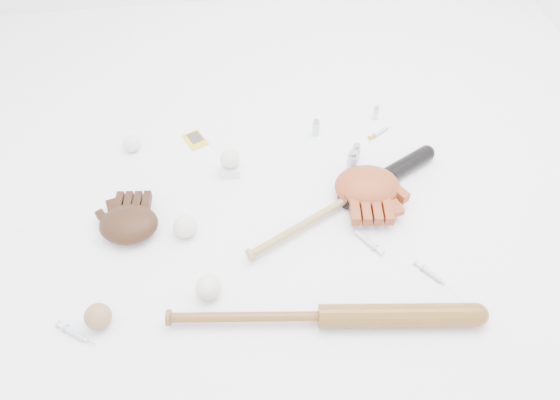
{
  "coord_description": "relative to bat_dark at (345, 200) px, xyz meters",
  "views": [
    {
      "loc": [
        -0.2,
        -1.23,
        1.48
      ],
      "look_at": [
        -0.03,
        0.0,
        0.06
      ],
      "focal_mm": 35.0,
      "sensor_mm": 36.0,
      "label": 1
    }
  ],
  "objects": [
    {
      "name": "bat_wood",
      "position": [
        -0.17,
        -0.44,
        0.0
      ],
      "size": [
        0.98,
        0.19,
        0.07
      ],
      "primitive_type": null,
      "rotation": [
        0.0,
        0.0,
        -0.12
      ],
      "color": "brown",
      "rests_on": "ground"
    },
    {
      "name": "vial_3",
      "position": [
        0.06,
        0.17,
        0.02
      ],
      "size": [
        0.04,
        0.04,
        0.1
      ],
      "primitive_type": "cylinder",
      "color": "silver",
      "rests_on": "ground"
    },
    {
      "name": "syringe_3",
      "position": [
        0.22,
        -0.33,
        -0.02
      ],
      "size": [
        0.12,
        0.14,
        0.02
      ],
      "primitive_type": null,
      "rotation": [
        0.0,
        0.0,
        -0.92
      ],
      "color": "#ADBCC6",
      "rests_on": "ground"
    },
    {
      "name": "trading_card",
      "position": [
        -0.52,
        0.42,
        -0.03
      ],
      "size": [
        0.11,
        0.12,
        0.01
      ],
      "primitive_type": "cube",
      "rotation": [
        0.0,
        0.0,
        0.42
      ],
      "color": "gold",
      "rests_on": "ground"
    },
    {
      "name": "vial_0",
      "position": [
        -0.04,
        0.39,
        0.01
      ],
      "size": [
        0.03,
        0.03,
        0.08
      ],
      "primitive_type": "cylinder",
      "color": "silver",
      "rests_on": "ground"
    },
    {
      "name": "syringe_0",
      "position": [
        -0.9,
        -0.39,
        -0.02
      ],
      "size": [
        0.14,
        0.11,
        0.02
      ],
      "primitive_type": null,
      "rotation": [
        0.0,
        0.0,
        -0.62
      ],
      "color": "#ADBCC6",
      "rests_on": "ground"
    },
    {
      "name": "glove_dark",
      "position": [
        -0.75,
        -0.02,
        0.01
      ],
      "size": [
        0.26,
        0.26,
        0.09
      ],
      "primitive_type": null,
      "rotation": [
        0.0,
        0.0,
        -0.1
      ],
      "color": "black",
      "rests_on": "ground"
    },
    {
      "name": "vial_2",
      "position": [
        0.09,
        0.23,
        0.01
      ],
      "size": [
        0.03,
        0.03,
        0.08
      ],
      "primitive_type": "cylinder",
      "color": "silver",
      "rests_on": "ground"
    },
    {
      "name": "baseball_upper",
      "position": [
        -0.76,
        0.4,
        0.0
      ],
      "size": [
        0.07,
        0.07,
        0.07
      ],
      "primitive_type": "sphere",
      "color": "silver",
      "rests_on": "ground"
    },
    {
      "name": "baseball_left",
      "position": [
        -0.56,
        -0.05,
        0.01
      ],
      "size": [
        0.08,
        0.08,
        0.08
      ],
      "primitive_type": "sphere",
      "color": "silver",
      "rests_on": "ground"
    },
    {
      "name": "syringe_1",
      "position": [
        0.04,
        -0.17,
        -0.02
      ],
      "size": [
        0.12,
        0.16,
        0.02
      ],
      "primitive_type": null,
      "rotation": [
        0.0,
        0.0,
        2.15
      ],
      "color": "#ADBCC6",
      "rests_on": "ground"
    },
    {
      "name": "baseball_aged",
      "position": [
        -0.83,
        -0.36,
        0.01
      ],
      "size": [
        0.08,
        0.08,
        0.08
      ],
      "primitive_type": "sphere",
      "color": "olive",
      "rests_on": "ground"
    },
    {
      "name": "syringe_2",
      "position": [
        0.22,
        0.36,
        -0.02
      ],
      "size": [
        0.13,
        0.09,
        0.02
      ],
      "primitive_type": null,
      "rotation": [
        0.0,
        0.0,
        0.53
      ],
      "color": "#ADBCC6",
      "rests_on": "ground"
    },
    {
      "name": "pedestal",
      "position": [
        -0.39,
        0.22,
        -0.01
      ],
      "size": [
        0.07,
        0.07,
        0.04
      ],
      "primitive_type": "cube",
      "rotation": [
        0.0,
        0.0,
        -0.05
      ],
      "color": "white",
      "rests_on": "ground"
    },
    {
      "name": "vial_1",
      "position": [
        0.23,
        0.46,
        -0.0
      ],
      "size": [
        0.02,
        0.02,
        0.06
      ],
      "primitive_type": "cylinder",
      "color": "silver",
      "rests_on": "ground"
    },
    {
      "name": "glove_tan",
      "position": [
        0.09,
        0.04,
        0.02
      ],
      "size": [
        0.31,
        0.31,
        0.1
      ],
      "primitive_type": null,
      "rotation": [
        0.0,
        0.0,
        3.02
      ],
      "color": "brown",
      "rests_on": "ground"
    },
    {
      "name": "bat_dark",
      "position": [
        0.0,
        0.0,
        0.0
      ],
      "size": [
        0.79,
        0.46,
        0.06
      ],
      "primitive_type": null,
      "rotation": [
        0.0,
        0.0,
        0.49
      ],
      "color": "black",
      "rests_on": "ground"
    },
    {
      "name": "baseball_mid",
      "position": [
        -0.5,
        -0.3,
        0.01
      ],
      "size": [
        0.08,
        0.08,
        0.08
      ],
      "primitive_type": "sphere",
      "color": "silver",
      "rests_on": "ground"
    },
    {
      "name": "baseball_on_pedestal",
      "position": [
        -0.39,
        0.22,
        0.04
      ],
      "size": [
        0.07,
        0.07,
        0.07
      ],
      "primitive_type": "sphere",
      "color": "silver",
      "rests_on": "pedestal"
    }
  ]
}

